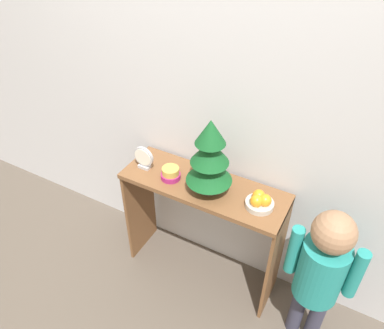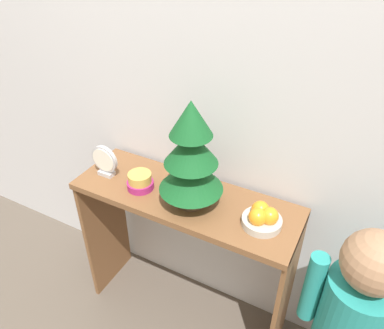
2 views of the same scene
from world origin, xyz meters
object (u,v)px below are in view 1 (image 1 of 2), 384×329
(desk_clock, at_px, (144,158))
(child_figure, at_px, (322,268))
(singing_bowl, at_px, (171,174))
(fruit_bowl, at_px, (260,201))
(mini_tree, at_px, (210,158))

(desk_clock, xyz_separation_m, child_figure, (1.15, -0.08, -0.26))
(desk_clock, relative_size, child_figure, 0.15)
(singing_bowl, height_order, desk_clock, desk_clock)
(fruit_bowl, distance_m, desk_clock, 0.75)
(singing_bowl, height_order, child_figure, child_figure)
(singing_bowl, bearing_deg, mini_tree, 2.93)
(fruit_bowl, height_order, singing_bowl, fruit_bowl)
(singing_bowl, xyz_separation_m, desk_clock, (-0.20, 0.01, 0.04))
(fruit_bowl, bearing_deg, mini_tree, -177.48)
(child_figure, bearing_deg, mini_tree, 173.41)
(desk_clock, bearing_deg, singing_bowl, -1.83)
(singing_bowl, relative_size, child_figure, 0.12)
(fruit_bowl, xyz_separation_m, child_figure, (0.40, -0.10, -0.22))
(mini_tree, height_order, desk_clock, mini_tree)
(child_figure, bearing_deg, fruit_bowl, 166.72)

